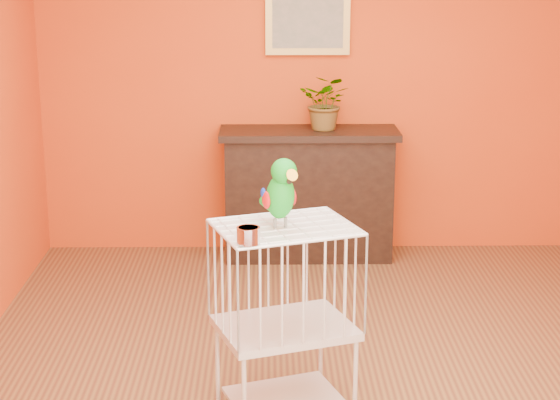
{
  "coord_description": "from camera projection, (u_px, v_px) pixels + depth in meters",
  "views": [
    {
      "loc": [
        -0.3,
        -4.72,
        2.3
      ],
      "look_at": [
        -0.24,
        -0.4,
        1.11
      ],
      "focal_mm": 60.0,
      "sensor_mm": 36.0,
      "label": 1
    }
  ],
  "objects": [
    {
      "name": "room_shell",
      "position": [
        326.0,
        89.0,
        4.74
      ],
      "size": [
        4.5,
        4.5,
        4.5
      ],
      "color": "#CC4613",
      "rests_on": "ground"
    },
    {
      "name": "framed_picture",
      "position": [
        308.0,
        20.0,
        6.83
      ],
      "size": [
        0.62,
        0.04,
        0.5
      ],
      "color": "#B89241",
      "rests_on": "room_shell"
    },
    {
      "name": "birdcage",
      "position": [
        285.0,
        318.0,
        4.61
      ],
      "size": [
        0.76,
        0.67,
        0.98
      ],
      "rotation": [
        0.0,
        0.0,
        0.34
      ],
      "color": "beige",
      "rests_on": "ground"
    },
    {
      "name": "parrot",
      "position": [
        280.0,
        192.0,
        4.42
      ],
      "size": [
        0.21,
        0.31,
        0.35
      ],
      "rotation": [
        0.0,
        0.0,
        0.44
      ],
      "color": "#59544C",
      "rests_on": "birdcage"
    },
    {
      "name": "feed_cup",
      "position": [
        248.0,
        235.0,
        4.2
      ],
      "size": [
        0.11,
        0.11,
        0.07
      ],
      "primitive_type": "cylinder",
      "color": "silver",
      "rests_on": "birdcage"
    },
    {
      "name": "potted_plant",
      "position": [
        326.0,
        108.0,
        6.85
      ],
      "size": [
        0.48,
        0.51,
        0.31
      ],
      "primitive_type": "imported",
      "rotation": [
        0.0,
        0.0,
        -0.36
      ],
      "color": "#26722D",
      "rests_on": "console_cabinet"
    },
    {
      "name": "console_cabinet",
      "position": [
        308.0,
        194.0,
        6.98
      ],
      "size": [
        1.31,
        0.47,
        0.97
      ],
      "color": "black",
      "rests_on": "ground"
    },
    {
      "name": "ground",
      "position": [
        322.0,
        374.0,
        5.16
      ],
      "size": [
        4.5,
        4.5,
        0.0
      ],
      "primitive_type": "plane",
      "color": "brown",
      "rests_on": "ground"
    }
  ]
}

